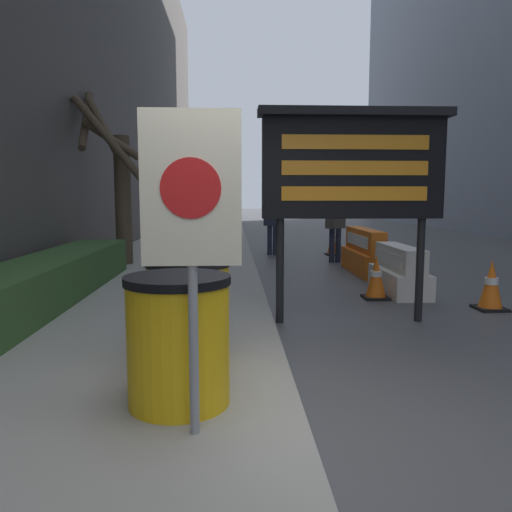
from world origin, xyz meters
The scene contains 16 objects.
ground_plane centered at (0.00, 0.00, 0.00)m, with size 120.00×120.00×0.00m, color #474749.
sidewalk_left centered at (-1.84, 0.00, 0.07)m, with size 3.68×56.00×0.13m.
hedge_strip centered at (-3.08, 4.04, 0.43)m, with size 0.90×5.96×0.60m.
bare_tree centered at (-2.94, 7.77, 1.98)m, with size 1.50×1.50×3.76m.
barrel_drum_foreground centered at (-0.87, 0.39, 0.59)m, with size 0.74×0.74×0.92m.
barrel_drum_middle centered at (-0.88, 1.30, 0.59)m, with size 0.74×0.74×0.92m.
warning_sign centered at (-0.73, -0.08, 1.49)m, with size 0.59×0.08×1.97m.
message_board centered at (1.00, 3.13, 1.96)m, with size 2.35×0.36×2.65m.
jersey_barrier_white centered at (2.27, 5.00, 0.34)m, with size 0.59×1.60×0.78m.
jersey_barrier_orange_near centered at (2.27, 7.20, 0.40)m, with size 0.52×2.09×0.92m.
traffic_cone_near centered at (3.15, 3.71, 0.35)m, with size 0.40×0.40×0.72m.
traffic_cone_mid centered at (2.25, 10.37, 0.34)m, with size 0.39×0.39×0.69m.
traffic_cone_far centered at (1.75, 4.54, 0.34)m, with size 0.39×0.39×0.69m.
traffic_light_near_curb centered at (0.87, 12.74, 2.82)m, with size 0.28×0.44×3.89m.
pedestrian_worker centered at (0.60, 10.45, 0.98)m, with size 0.49×0.38×1.66m.
pedestrian_passerby centered at (1.99, 8.88, 1.00)m, with size 0.52×0.48×1.70m.
Camera 1 is at (-0.49, -3.03, 1.60)m, focal length 35.00 mm.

